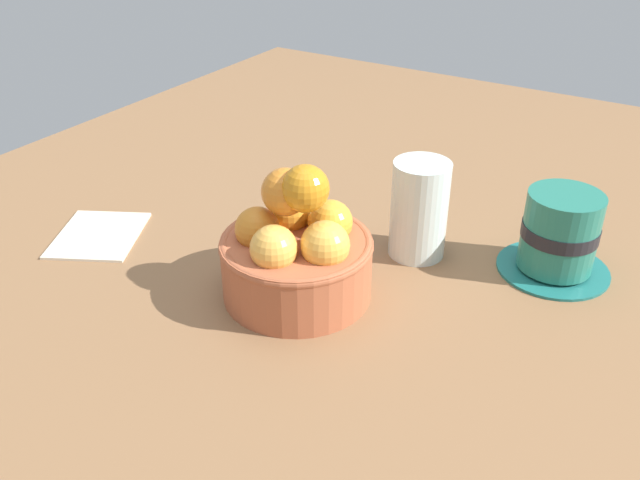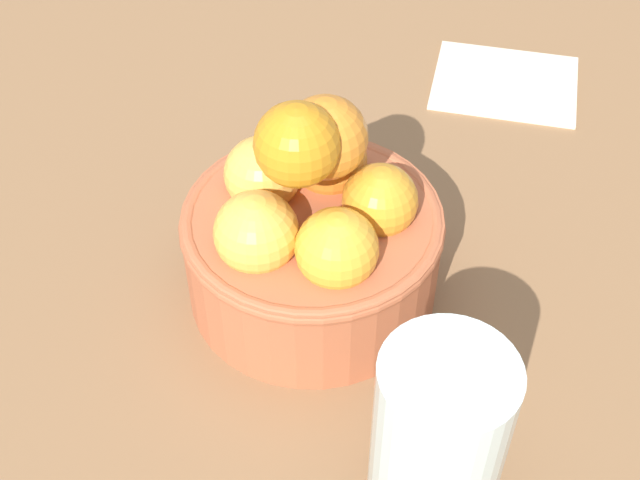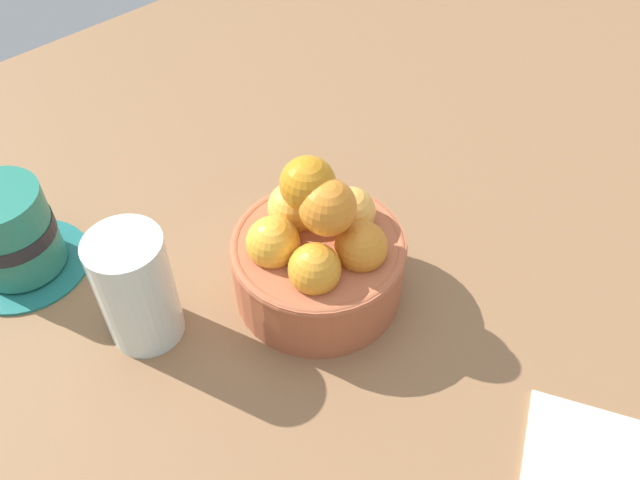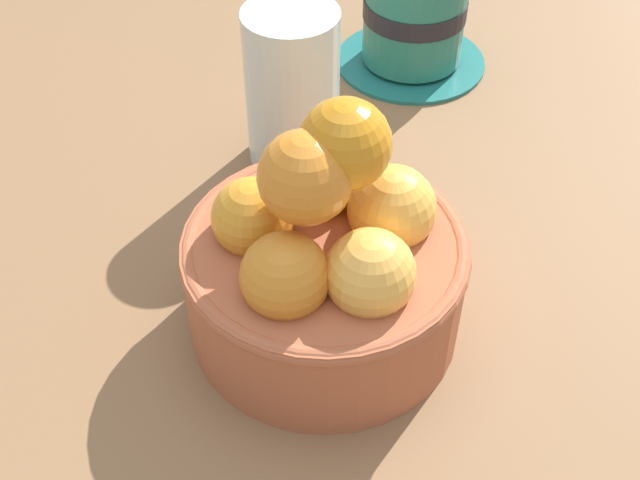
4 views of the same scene
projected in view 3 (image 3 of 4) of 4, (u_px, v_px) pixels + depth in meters
ground_plane at (318, 300)px, 58.16cm from camera, size 152.03×109.76×3.09cm
terracotta_bowl at (318, 253)px, 53.55cm from camera, size 14.69×14.69×13.96cm
coffee_cup at (11, 235)px, 55.88cm from camera, size 11.44×11.44×8.75cm
water_glass at (136, 289)px, 50.31cm from camera, size 6.02×6.02×10.57cm
folded_napkin at (589, 472)px, 45.41cm from camera, size 13.68×12.92×0.60cm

